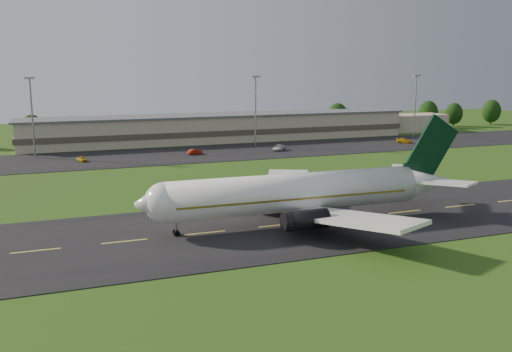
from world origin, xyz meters
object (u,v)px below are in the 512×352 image
object	(u,v)px
light_mast_centre	(255,103)
service_vehicle_b	(195,152)
light_mast_east	(415,99)
light_mast_west	(32,108)
terminal	(241,127)
service_vehicle_c	(279,148)
airliner	(299,193)
service_vehicle_d	(404,141)
service_vehicle_a	(82,159)

from	to	relation	value
light_mast_centre	service_vehicle_b	size ratio (longest dim) A/B	4.81
light_mast_east	service_vehicle_b	xyz separation A→B (m)	(-75.61, -8.97, -11.94)
light_mast_east	light_mast_west	bearing A→B (deg)	180.00
terminal	service_vehicle_c	bearing A→B (deg)	-86.42
airliner	service_vehicle_d	bearing A→B (deg)	47.37
service_vehicle_a	light_mast_west	bearing A→B (deg)	113.53
service_vehicle_c	light_mast_centre	bearing A→B (deg)	147.47
light_mast_east	light_mast_centre	bearing A→B (deg)	180.00
airliner	service_vehicle_a	xyz separation A→B (m)	(-25.81, 69.59, -3.95)
light_mast_west	service_vehicle_c	bearing A→B (deg)	-9.16
light_mast_west	service_vehicle_d	bearing A→B (deg)	-5.10
airliner	service_vehicle_d	size ratio (longest dim) A/B	10.88
service_vehicle_d	light_mast_centre	bearing A→B (deg)	129.74
light_mast_east	service_vehicle_c	distance (m)	54.25
airliner	service_vehicle_a	size ratio (longest dim) A/B	14.30
service_vehicle_a	service_vehicle_d	distance (m)	94.14
service_vehicle_c	service_vehicle_b	bearing A→B (deg)	-142.14
light_mast_centre	service_vehicle_c	world-z (taller)	light_mast_centre
light_mast_east	service_vehicle_d	bearing A→B (deg)	-137.67
service_vehicle_a	light_mast_east	bearing A→B (deg)	-16.27
airliner	service_vehicle_c	world-z (taller)	airliner
terminal	light_mast_centre	bearing A→B (deg)	-94.95
service_vehicle_c	light_mast_east	bearing A→B (deg)	51.84
service_vehicle_c	service_vehicle_d	bearing A→B (deg)	41.89
service_vehicle_c	service_vehicle_a	bearing A→B (deg)	-138.96
service_vehicle_a	service_vehicle_c	xyz separation A→B (m)	(52.44, 0.26, 0.13)
airliner	light_mast_west	size ratio (longest dim) A/B	2.52
light_mast_centre	service_vehicle_d	distance (m)	47.24
service_vehicle_a	service_vehicle_b	xyz separation A→B (m)	(28.78, 1.46, 0.09)
airliner	service_vehicle_c	xyz separation A→B (m)	(26.63, 69.85, -3.82)
light_mast_east	service_vehicle_b	size ratio (longest dim) A/B	4.81
service_vehicle_a	terminal	bearing A→B (deg)	5.68
light_mast_centre	service_vehicle_b	xyz separation A→B (m)	(-20.61, -8.97, -11.94)
service_vehicle_b	service_vehicle_c	distance (m)	23.69
service_vehicle_a	service_vehicle_b	bearing A→B (deg)	-19.08
service_vehicle_a	light_mast_centre	bearing A→B (deg)	-10.05
service_vehicle_c	light_mast_west	bearing A→B (deg)	-148.40
service_vehicle_b	service_vehicle_d	bearing A→B (deg)	-112.37
service_vehicle_c	terminal	bearing A→B (deg)	134.34
airliner	service_vehicle_a	distance (m)	74.33
light_mast_west	light_mast_centre	xyz separation A→B (m)	(60.00, 0.00, 0.00)
light_mast_east	service_vehicle_a	size ratio (longest dim) A/B	5.67
terminal	light_mast_west	xyz separation A→B (m)	(-61.40, -16.18, 8.75)
terminal	light_mast_centre	world-z (taller)	light_mast_centre
service_vehicle_c	service_vehicle_d	world-z (taller)	service_vehicle_c
airliner	service_vehicle_c	size ratio (longest dim) A/B	9.57
service_vehicle_b	light_mast_centre	bearing A→B (deg)	-88.52
terminal	light_mast_east	xyz separation A→B (m)	(53.60, -16.18, 8.75)
light_mast_centre	service_vehicle_d	world-z (taller)	light_mast_centre
airliner	light_mast_centre	world-z (taller)	light_mast_centre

